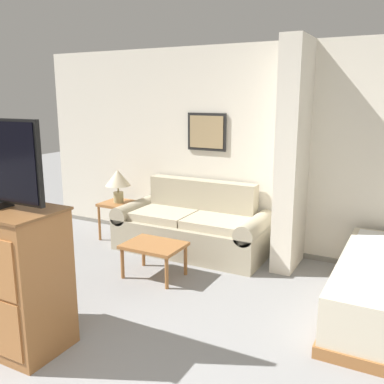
{
  "coord_description": "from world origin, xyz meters",
  "views": [
    {
      "loc": [
        1.44,
        -1.4,
        1.97
      ],
      "look_at": [
        -0.47,
        2.22,
        1.05
      ],
      "focal_mm": 40.0,
      "sensor_mm": 36.0,
      "label": 1
    }
  ],
  "objects_px": {
    "coffee_table": "(154,248)",
    "tv_dresser": "(2,275)",
    "couch": "(193,227)",
    "table_lamp": "(118,180)"
  },
  "relations": [
    {
      "from": "coffee_table",
      "to": "tv_dresser",
      "type": "height_order",
      "value": "tv_dresser"
    },
    {
      "from": "couch",
      "to": "table_lamp",
      "type": "distance_m",
      "value": 1.26
    },
    {
      "from": "table_lamp",
      "to": "coffee_table",
      "type": "bearing_deg",
      "value": -37.62
    },
    {
      "from": "coffee_table",
      "to": "tv_dresser",
      "type": "bearing_deg",
      "value": -102.97
    },
    {
      "from": "coffee_table",
      "to": "tv_dresser",
      "type": "distance_m",
      "value": 1.7
    },
    {
      "from": "couch",
      "to": "tv_dresser",
      "type": "distance_m",
      "value": 2.61
    },
    {
      "from": "table_lamp",
      "to": "tv_dresser",
      "type": "distance_m",
      "value": 2.66
    },
    {
      "from": "couch",
      "to": "coffee_table",
      "type": "bearing_deg",
      "value": -89.48
    },
    {
      "from": "coffee_table",
      "to": "couch",
      "type": "bearing_deg",
      "value": 90.52
    },
    {
      "from": "coffee_table",
      "to": "table_lamp",
      "type": "height_order",
      "value": "table_lamp"
    }
  ]
}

